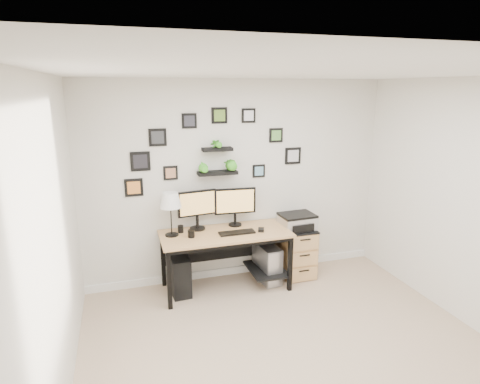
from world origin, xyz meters
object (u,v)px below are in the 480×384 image
object	(u,v)px
pc_tower_grey	(267,263)
printer	(297,221)
pc_tower_black	(179,273)
mug	(191,234)
monitor_left	(197,207)
desk	(228,241)
table_lamp	(170,201)
monitor_right	(235,204)
file_cabinet	(296,251)

from	to	relation	value
pc_tower_grey	printer	world-z (taller)	printer
pc_tower_black	mug	bearing A→B (deg)	-41.31
monitor_left	pc_tower_grey	bearing A→B (deg)	-10.93
desk	table_lamp	xyz separation A→B (m)	(-0.68, 0.06, 0.56)
monitor_right	file_cabinet	xyz separation A→B (m)	(0.82, -0.12, -0.71)
desk	table_lamp	size ratio (longest dim) A/B	2.97
monitor_right	mug	world-z (taller)	monitor_right
monitor_left	desk	bearing A→B (deg)	-27.59
table_lamp	mug	xyz separation A→B (m)	(0.21, -0.13, -0.39)
monitor_left	monitor_right	world-z (taller)	monitor_left
desk	monitor_right	distance (m)	0.48
pc_tower_grey	monitor_right	bearing A→B (deg)	155.83
desk	pc_tower_black	xyz separation A→B (m)	(-0.62, 0.04, -0.38)
printer	monitor_left	bearing A→B (deg)	173.55
mug	pc_tower_black	distance (m)	0.58
pc_tower_grey	pc_tower_black	bearing A→B (deg)	178.25
pc_tower_black	pc_tower_grey	bearing A→B (deg)	-5.57
mug	file_cabinet	bearing A→B (deg)	5.24
monitor_right	file_cabinet	distance (m)	1.10
monitor_right	pc_tower_black	size ratio (longest dim) A/B	1.10
monitor_left	table_lamp	xyz separation A→B (m)	(-0.34, -0.12, 0.14)
desk	mug	distance (m)	0.50
monitor_right	table_lamp	world-z (taller)	table_lamp
monitor_left	monitor_right	xyz separation A→B (m)	(0.50, 0.00, 0.00)
monitor_right	pc_tower_black	xyz separation A→B (m)	(-0.78, -0.14, -0.80)
monitor_left	pc_tower_black	world-z (taller)	monitor_left
monitor_right	file_cabinet	world-z (taller)	monitor_right
desk	monitor_left	bearing A→B (deg)	152.41
table_lamp	printer	size ratio (longest dim) A/B	1.16
monitor_right	mug	size ratio (longest dim) A/B	5.84
monitor_right	pc_tower_black	bearing A→B (deg)	-169.89
pc_tower_black	pc_tower_grey	size ratio (longest dim) A/B	0.95
monitor_right	file_cabinet	size ratio (longest dim) A/B	0.80
pc_tower_grey	desk	bearing A→B (deg)	-179.17
table_lamp	pc_tower_grey	world-z (taller)	table_lamp
monitor_right	table_lamp	xyz separation A→B (m)	(-0.84, -0.12, 0.14)
monitor_left	table_lamp	bearing A→B (deg)	-160.81
desk	table_lamp	distance (m)	0.88
monitor_left	monitor_right	bearing A→B (deg)	0.41
table_lamp	pc_tower_black	size ratio (longest dim) A/B	1.10
pc_tower_black	file_cabinet	size ratio (longest dim) A/B	0.73
file_cabinet	printer	xyz separation A→B (m)	(-0.01, -0.03, 0.44)
pc_tower_black	pc_tower_grey	world-z (taller)	pc_tower_grey
monitor_right	pc_tower_grey	bearing A→B (deg)	-24.17
table_lamp	mug	distance (m)	0.46
table_lamp	monitor_left	bearing A→B (deg)	19.19
monitor_left	pc_tower_grey	distance (m)	1.20
monitor_right	pc_tower_grey	world-z (taller)	monitor_right
desk	pc_tower_grey	xyz separation A→B (m)	(0.54, 0.01, -0.38)
printer	monitor_right	bearing A→B (deg)	169.43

